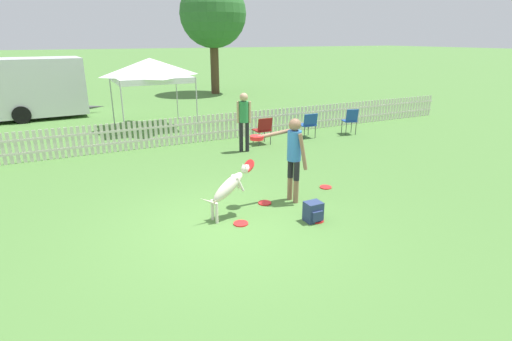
% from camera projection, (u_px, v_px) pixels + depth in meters
% --- Properties ---
extents(ground_plane, '(240.00, 240.00, 0.00)m').
position_uv_depth(ground_plane, '(231.00, 225.00, 7.21)').
color(ground_plane, '#4C7A38').
extents(handler_person, '(1.07, 0.58, 1.73)m').
position_uv_depth(handler_person, '(292.00, 150.00, 7.93)').
color(handler_person, '#8C664C').
rests_on(handler_person, ground_plane).
extents(leaping_dog, '(1.13, 0.35, 1.06)m').
position_uv_depth(leaping_dog, '(230.00, 186.00, 7.34)').
color(leaping_dog, beige).
rests_on(leaping_dog, ground_plane).
extents(frisbee_near_handler, '(0.27, 0.27, 0.02)m').
position_uv_depth(frisbee_near_handler, '(326.00, 187.00, 9.01)').
color(frisbee_near_handler, red).
rests_on(frisbee_near_handler, ground_plane).
extents(frisbee_near_dog, '(0.27, 0.27, 0.02)m').
position_uv_depth(frisbee_near_dog, '(317.00, 220.00, 7.38)').
color(frisbee_near_dog, red).
rests_on(frisbee_near_dog, ground_plane).
extents(frisbee_midfield, '(0.27, 0.27, 0.02)m').
position_uv_depth(frisbee_midfield, '(241.00, 223.00, 7.25)').
color(frisbee_midfield, red).
rests_on(frisbee_midfield, ground_plane).
extents(frisbee_far_scatter, '(0.27, 0.27, 0.02)m').
position_uv_depth(frisbee_far_scatter, '(265.00, 203.00, 8.15)').
color(frisbee_far_scatter, red).
rests_on(frisbee_far_scatter, ground_plane).
extents(backpack_on_grass, '(0.31, 0.30, 0.37)m').
position_uv_depth(backpack_on_grass, '(313.00, 212.00, 7.32)').
color(backpack_on_grass, navy).
rests_on(backpack_on_grass, ground_plane).
extents(picket_fence, '(23.91, 0.04, 0.86)m').
position_uv_depth(picket_fence, '(154.00, 134.00, 12.16)').
color(picket_fence, beige).
rests_on(picket_fence, ground_plane).
extents(folding_chair_blue_left, '(0.48, 0.50, 0.86)m').
position_uv_depth(folding_chair_blue_left, '(263.00, 128.00, 12.47)').
color(folding_chair_blue_left, '#333338').
rests_on(folding_chair_blue_left, ground_plane).
extents(folding_chair_center, '(0.53, 0.54, 0.90)m').
position_uv_depth(folding_chair_center, '(351.00, 119.00, 13.76)').
color(folding_chair_center, '#333338').
rests_on(folding_chair_center, ground_plane).
extents(folding_chair_green_right, '(0.52, 0.54, 0.84)m').
position_uv_depth(folding_chair_green_right, '(308.00, 123.00, 13.29)').
color(folding_chair_green_right, '#333338').
rests_on(folding_chair_green_right, ground_plane).
extents(canopy_tent_secondary, '(2.58, 2.58, 2.53)m').
position_uv_depth(canopy_tent_secondary, '(150.00, 70.00, 14.29)').
color(canopy_tent_secondary, '#B2B2B2').
rests_on(canopy_tent_secondary, ground_plane).
extents(spectator_standing, '(0.38, 0.27, 1.72)m').
position_uv_depth(spectator_standing, '(244.00, 116.00, 11.54)').
color(spectator_standing, black).
rests_on(spectator_standing, ground_plane).
extents(equipment_trailer, '(4.85, 2.53, 2.43)m').
position_uv_depth(equipment_trailer, '(31.00, 87.00, 16.45)').
color(equipment_trailer, silver).
rests_on(equipment_trailer, ground_plane).
extents(tree_left_grove, '(3.78, 3.78, 6.38)m').
position_uv_depth(tree_left_grove, '(213.00, 14.00, 22.65)').
color(tree_left_grove, '#4C3823').
rests_on(tree_left_grove, ground_plane).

